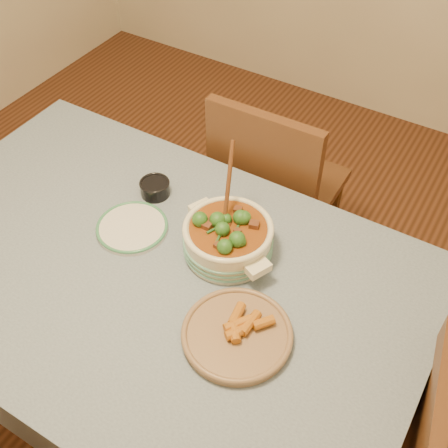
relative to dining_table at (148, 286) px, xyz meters
name	(u,v)px	position (x,y,z in m)	size (l,w,h in m)	color
floor	(164,388)	(0.00, 0.00, -0.66)	(4.50, 4.50, 0.00)	#422313
dining_table	(148,286)	(0.00, 0.00, 0.00)	(1.68, 1.08, 0.76)	brown
stew_casserole	(228,236)	(0.18, 0.19, 0.16)	(0.35, 0.35, 0.32)	#EDE6C7
white_plate	(132,227)	(-0.13, 0.11, 0.10)	(0.24, 0.24, 0.02)	silver
condiment_bowl	(155,187)	(-0.16, 0.28, 0.12)	(0.11, 0.11, 0.05)	black
fried_plate	(237,333)	(0.36, -0.07, 0.11)	(0.37, 0.37, 0.05)	#8A6F4C
chair_far	(273,186)	(0.06, 0.73, -0.12)	(0.46, 0.46, 0.96)	#57351A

